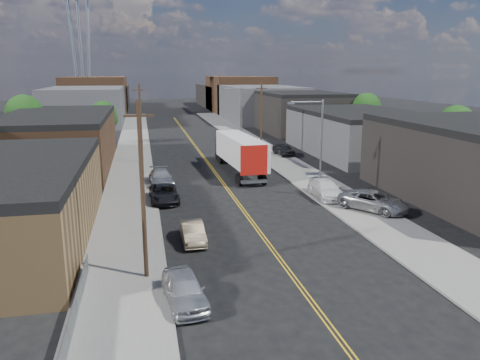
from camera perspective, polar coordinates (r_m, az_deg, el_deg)
name	(u,v)px	position (r m, az deg, el deg)	size (l,w,h in m)	color
ground	(194,144)	(76.43, -5.68, 4.42)	(260.00, 260.00, 0.00)	black
centerline	(206,161)	(61.74, -4.15, 2.38)	(0.32, 120.00, 0.01)	gold
sidewalk_left	(132,163)	(61.22, -13.00, 2.05)	(5.00, 140.00, 0.15)	slate
sidewalk_right	(276,157)	(63.67, 4.36, 2.77)	(5.00, 140.00, 0.15)	slate
warehouse_brown	(58,141)	(60.51, -21.26, 4.47)	(12.00, 26.00, 6.60)	#523420
industrial_right_b	(359,132)	(68.64, 14.29, 5.67)	(14.00, 24.00, 6.10)	#39393B
industrial_right_c	(299,112)	(92.49, 7.23, 8.26)	(14.00, 22.00, 7.60)	black
skyline_left_a	(86,106)	(111.03, -18.21, 8.62)	(16.00, 30.00, 8.00)	#39393B
skyline_right_a	(260,103)	(113.89, 2.47, 9.35)	(16.00, 30.00, 8.00)	#39393B
skyline_left_b	(96,95)	(135.81, -17.14, 9.82)	(16.00, 26.00, 10.00)	#523420
skyline_right_b	(239,94)	(138.16, -0.13, 10.44)	(16.00, 26.00, 10.00)	#523420
skyline_left_c	(102,97)	(155.79, -16.47, 9.66)	(16.00, 40.00, 7.00)	black
skyline_right_c	(227,96)	(157.85, -1.63, 10.22)	(16.00, 40.00, 7.00)	black
streetlight_near	(317,140)	(43.51, 9.40, 4.83)	(3.39, 0.25, 9.00)	gray
streetlight_far	(239,110)	(76.99, -0.08, 8.54)	(3.39, 0.25, 9.00)	gray
utility_pole_left_near	(143,191)	(25.91, -11.79, -1.31)	(1.60, 0.26, 10.00)	black
utility_pole_left_far	(141,123)	(60.46, -12.00, 6.82)	(1.60, 0.26, 10.00)	black
utility_pole_right	(261,118)	(65.50, 2.60, 7.56)	(1.60, 0.26, 10.00)	black
chainlink_fence	(68,337)	(21.81, -20.22, -17.48)	(0.05, 16.00, 1.22)	slate
tree_left_mid	(25,115)	(72.15, -24.73, 7.17)	(5.10, 5.04, 8.37)	black
tree_left_far	(104,116)	(77.66, -16.29, 7.50)	(4.35, 4.20, 6.97)	black
tree_right_near	(456,126)	(64.12, 24.86, 6.01)	(4.60, 4.48, 7.44)	black
tree_right_far	(367,109)	(84.48, 15.17, 8.40)	(4.85, 4.76, 7.91)	black
semi_truck	(238,151)	(54.62, -0.27, 3.61)	(3.57, 16.53, 4.30)	silver
car_left_a	(184,290)	(24.24, -6.80, -13.12)	(1.87, 4.64, 1.58)	#B4B7B9
car_left_b	(193,232)	(32.42, -5.79, -6.37)	(1.47, 4.22, 1.39)	#847256
car_left_c	(164,194)	(42.54, -9.23, -1.65)	(2.49, 5.41, 1.50)	black
car_left_d	(161,178)	(48.59, -9.60, 0.25)	(2.24, 5.51, 1.60)	#9DA0A2
car_right_lot_a	(374,201)	(40.41, 16.01, -2.48)	(2.70, 5.85, 1.63)	#999C9E
car_right_lot_b	(326,189)	(43.66, 10.40, -1.06)	(2.19, 5.40, 1.57)	silver
car_right_lot_c	(284,149)	(65.06, 5.36, 3.75)	(1.87, 4.64, 1.58)	black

